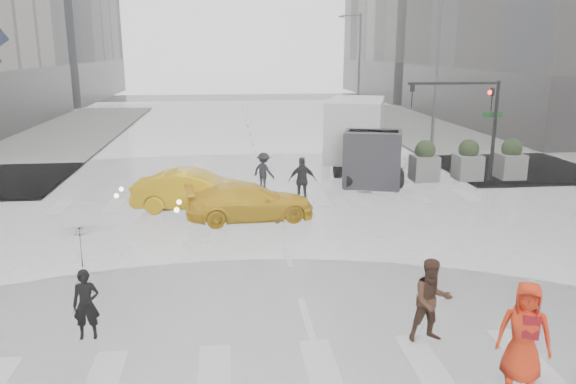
{
  "coord_description": "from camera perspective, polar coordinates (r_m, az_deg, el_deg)",
  "views": [
    {
      "loc": [
        -1.66,
        -15.28,
        5.82
      ],
      "look_at": [
        0.25,
        2.0,
        1.37
      ],
      "focal_mm": 35.0,
      "sensor_mm": 36.0,
      "label": 1
    }
  ],
  "objects": [
    {
      "name": "ground",
      "position": [
        16.43,
        -0.11,
        -6.38
      ],
      "size": [
        120.0,
        120.0,
        0.0
      ],
      "primitive_type": "plane",
      "color": "black",
      "rests_on": "ground"
    },
    {
      "name": "sidewalk_ne",
      "position": [
        39.44,
        26.32,
        4.49
      ],
      "size": [
        35.0,
        35.0,
        0.15
      ],
      "primitive_type": "cube",
      "color": "slate",
      "rests_on": "ground"
    },
    {
      "name": "road_markings",
      "position": [
        16.43,
        -0.11,
        -6.36
      ],
      "size": [
        18.0,
        48.0,
        0.01
      ],
      "primitive_type": null,
      "color": "silver",
      "rests_on": "ground"
    },
    {
      "name": "traffic_signal_pole",
      "position": [
        25.74,
        18.38,
        7.83
      ],
      "size": [
        4.45,
        0.42,
        4.5
      ],
      "color": "black",
      "rests_on": "ground"
    },
    {
      "name": "street_lamp_near",
      "position": [
        35.57,
        14.67,
        12.5
      ],
      "size": [
        2.15,
        0.22,
        9.0
      ],
      "color": "#59595B",
      "rests_on": "ground"
    },
    {
      "name": "street_lamp_far",
      "position": [
        54.74,
        7.12,
        13.33
      ],
      "size": [
        2.15,
        0.22,
        9.0
      ],
      "color": "#59595B",
      "rests_on": "ground"
    },
    {
      "name": "planter_west",
      "position": [
        25.49,
        13.7,
        3.0
      ],
      "size": [
        1.1,
        1.1,
        1.8
      ],
      "color": "slate",
      "rests_on": "ground"
    },
    {
      "name": "planter_mid",
      "position": [
        26.24,
        17.81,
        3.04
      ],
      "size": [
        1.1,
        1.1,
        1.8
      ],
      "color": "slate",
      "rests_on": "ground"
    },
    {
      "name": "planter_east",
      "position": [
        27.11,
        21.68,
        3.05
      ],
      "size": [
        1.1,
        1.1,
        1.8
      ],
      "color": "slate",
      "rests_on": "ground"
    },
    {
      "name": "pedestrian_black",
      "position": [
        12.06,
        -20.19,
        -6.69
      ],
      "size": [
        1.02,
        1.04,
        2.43
      ],
      "rotation": [
        0.0,
        0.0,
        0.07
      ],
      "color": "black",
      "rests_on": "ground"
    },
    {
      "name": "pedestrian_brown",
      "position": [
        11.9,
        14.39,
        -10.63
      ],
      "size": [
        0.89,
        0.71,
        1.76
      ],
      "primitive_type": "imported",
      "rotation": [
        0.0,
        0.0,
        0.05
      ],
      "color": "#432618",
      "rests_on": "ground"
    },
    {
      "name": "pedestrian_orange",
      "position": [
        11.05,
        22.89,
        -13.0
      ],
      "size": [
        1.1,
        0.95,
        1.9
      ],
      "rotation": [
        0.0,
        0.0,
        -0.45
      ],
      "color": "red",
      "rests_on": "ground"
    },
    {
      "name": "pedestrian_far_a",
      "position": [
        21.64,
        1.47,
        1.2
      ],
      "size": [
        1.08,
        0.69,
        1.79
      ],
      "primitive_type": "imported",
      "rotation": [
        0.0,
        0.0,
        3.1
      ],
      "color": "black",
      "rests_on": "ground"
    },
    {
      "name": "pedestrian_far_b",
      "position": [
        23.76,
        -2.48,
        2.14
      ],
      "size": [
        1.15,
        1.11,
        1.59
      ],
      "primitive_type": "imported",
      "rotation": [
        0.0,
        0.0,
        2.41
      ],
      "color": "black",
      "rests_on": "ground"
    },
    {
      "name": "taxi_mid",
      "position": [
        21.0,
        -9.45,
        0.15
      ],
      "size": [
        4.65,
        2.13,
        1.48
      ],
      "primitive_type": "imported",
      "rotation": [
        0.0,
        0.0,
        1.44
      ],
      "color": "yellow",
      "rests_on": "ground"
    },
    {
      "name": "taxi_rear",
      "position": [
        19.57,
        -3.88,
        -1.01
      ],
      "size": [
        4.09,
        2.21,
        1.29
      ],
      "primitive_type": "imported",
      "rotation": [
        0.0,
        0.0,
        1.68
      ],
      "color": "yellow",
      "rests_on": "ground"
    },
    {
      "name": "box_truck",
      "position": [
        26.32,
        7.3,
        5.61
      ],
      "size": [
        2.48,
        6.6,
        3.51
      ],
      "rotation": [
        0.0,
        0.0,
        -0.31
      ],
      "color": "silver",
      "rests_on": "ground"
    }
  ]
}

